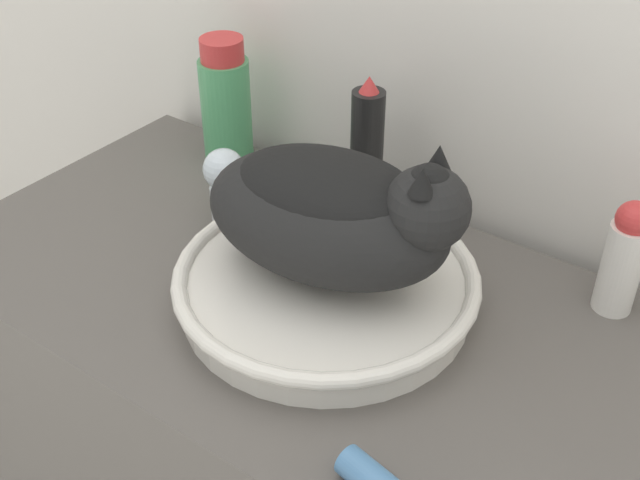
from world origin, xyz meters
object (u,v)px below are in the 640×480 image
Objects in this scene: cat at (335,210)px; hairspray_can_black at (367,152)px; mouthwash_bottle at (226,104)px; deodorant_stick at (624,257)px; faucet at (228,183)px.

hairspray_can_black is at bearing 102.84° from cat.
cat reaches higher than mouthwash_bottle.
hairspray_can_black reaches higher than deodorant_stick.
deodorant_stick is 0.36m from hairspray_can_black.
cat is 0.34m from deodorant_stick.
deodorant_stick is at bearing 24.85° from cat.
deodorant_stick is (0.28, 0.19, -0.06)m from cat.
mouthwash_bottle reaches higher than deodorant_stick.
deodorant_stick is 0.72× the size of hairspray_can_black.
cat is 0.39m from mouthwash_bottle.
cat reaches higher than hairspray_can_black.
deodorant_stick reaches higher than faucet.
hairspray_can_black is 0.25m from mouthwash_bottle.
faucet is at bearing -48.50° from mouthwash_bottle.
hairspray_can_black reaches higher than faucet.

